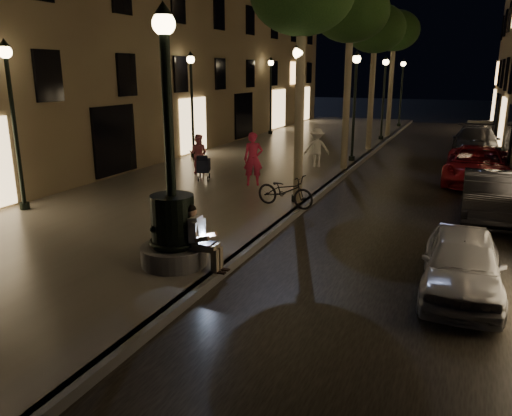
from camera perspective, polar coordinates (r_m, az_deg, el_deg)
The scene contains 27 objects.
ground at distance 22.28m, azimuth 11.04°, elevation 4.37°, with size 120.00×120.00×0.00m, color black.
cobble_lane at distance 21.88m, azimuth 18.75°, elevation 3.66°, with size 6.00×45.00×0.02m, color black.
promenade at distance 23.39m, azimuth 1.40°, elevation 5.42°, with size 8.00×45.00×0.20m, color #645F58.
curb_strip at distance 22.26m, azimuth 11.05°, elevation 4.62°, with size 0.25×45.00×0.20m, color #59595B.
building_left at distance 29.64m, azimuth -11.79°, elevation 21.58°, with size 8.00×36.00×15.00m, color brown.
fountain_lamppost at distance 10.46m, azimuth -9.50°, elevation -1.13°, with size 1.40×1.40×5.21m.
seated_man_laptop at distance 10.24m, azimuth -6.52°, elevation -3.13°, with size 0.97×0.33×1.35m.
tree_second at distance 21.07m, azimuth 10.79°, elevation 21.09°, with size 3.00×3.00×7.40m.
tree_third at distance 26.93m, azimuth 13.47°, elevation 19.23°, with size 3.00×3.00×7.20m.
tree_far at distance 32.85m, azimuth 15.55°, elevation 18.84°, with size 3.00×3.00×7.50m.
lamp_curb_a at distance 15.22m, azimuth 4.83°, elevation 11.90°, with size 0.36×0.36×4.81m.
lamp_curb_b at distance 22.95m, azimuth 11.25°, elevation 12.82°, with size 0.36×0.36×4.81m.
lamp_curb_c at distance 30.82m, azimuth 14.44°, elevation 13.22°, with size 0.36×0.36×4.81m.
lamp_curb_d at distance 38.74m, azimuth 16.33°, elevation 13.44°, with size 0.36×0.36×4.81m.
lamp_left_a at distance 15.81m, azimuth -26.13°, elevation 10.55°, with size 0.36×0.36×4.81m.
lamp_left_b at distance 23.63m, azimuth -7.37°, elevation 13.05°, with size 0.36×0.36×4.81m.
lamp_left_c at distance 32.67m, azimuth 1.70°, elevation 13.78°, with size 0.36×0.36×4.81m.
stroller at distance 18.75m, azimuth -6.01°, elevation 4.83°, with size 0.69×1.05×1.08m.
car_front at distance 10.33m, azimuth 22.49°, elevation -5.85°, with size 1.45×3.59×1.22m, color #97989E.
car_second at distance 15.79m, azimuth 25.07°, elevation 1.20°, with size 1.42×4.08×1.34m, color black.
car_third at distance 20.76m, azimuth 23.94°, elevation 4.48°, with size 2.29×4.97×1.38m, color maroon.
car_rear at distance 26.95m, azimuth 23.80°, elevation 6.86°, with size 2.12×5.22×1.52m, color #2F2F34.
car_fifth at distance 32.42m, azimuth 24.12°, elevation 7.88°, with size 1.39×3.99×1.32m, color #AFAEA9.
pedestrian_red at distance 17.74m, azimuth -0.31°, elevation 5.63°, with size 0.69×0.45×1.88m, color #D12950.
pedestrian_pink at distance 20.03m, azimuth -6.62°, elevation 6.18°, with size 0.75×0.59×1.55m, color #DB7485.
pedestrian_white at distance 21.37m, azimuth 6.97°, elevation 6.85°, with size 1.06×0.61×1.63m, color white.
bicycle at distance 14.94m, azimuth 3.36°, elevation 1.98°, with size 0.65×1.87×0.98m, color black.
Camera 1 is at (4.44, -6.44, 4.15)m, focal length 35.00 mm.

